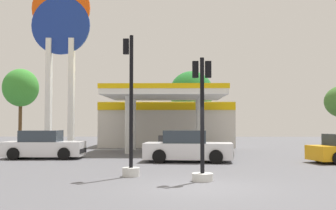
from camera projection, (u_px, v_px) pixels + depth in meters
ground_plane at (199, 187)px, 12.49m from camera, size 90.00×90.00×0.00m
gas_station at (167, 121)px, 33.50m from camera, size 10.67×13.37×4.32m
station_pole_sign at (61, 39)px, 31.00m from camera, size 4.44×0.56×12.93m
car_0 at (43, 146)px, 22.43m from camera, size 4.36×2.06×1.55m
car_1 at (188, 147)px, 20.58m from camera, size 4.55×2.29×1.58m
traffic_signal_0 at (202, 133)px, 13.86m from camera, size 0.71×0.71×4.19m
traffic_signal_1 at (130, 129)px, 15.01m from camera, size 0.64×0.67×5.21m
tree_0 at (21, 88)px, 37.48m from camera, size 3.25×3.25×6.92m
tree_1 at (191, 93)px, 36.45m from camera, size 3.91×3.91×6.57m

